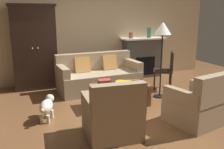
# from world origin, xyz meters

# --- Properties ---
(ground_plane) EXTENTS (9.60, 9.60, 0.00)m
(ground_plane) POSITION_xyz_m (0.00, 0.00, 0.00)
(ground_plane) COLOR brown
(back_wall) EXTENTS (7.20, 0.10, 2.80)m
(back_wall) POSITION_xyz_m (0.00, 2.55, 1.40)
(back_wall) COLOR beige
(back_wall) RESTS_ON ground
(fireplace) EXTENTS (1.26, 0.48, 1.12)m
(fireplace) POSITION_xyz_m (1.55, 2.30, 0.57)
(fireplace) COLOR #4C4947
(fireplace) RESTS_ON ground
(armoire) EXTENTS (1.06, 0.57, 2.00)m
(armoire) POSITION_xyz_m (-1.40, 2.22, 1.00)
(armoire) COLOR black
(armoire) RESTS_ON ground
(couch) EXTENTS (1.97, 0.98, 0.86)m
(couch) POSITION_xyz_m (-0.03, 1.50, 0.32)
(couch) COLOR tan
(couch) RESTS_ON ground
(coffee_table) EXTENTS (1.10, 0.60, 0.42)m
(coffee_table) POSITION_xyz_m (0.05, 0.36, 0.37)
(coffee_table) COLOR brown
(coffee_table) RESTS_ON ground
(fruit_bowl) EXTENTS (0.32, 0.32, 0.07)m
(fruit_bowl) POSITION_xyz_m (0.11, 0.33, 0.46)
(fruit_bowl) COLOR gold
(fruit_bowl) RESTS_ON coffee_table
(book_stack) EXTENTS (0.27, 0.20, 0.12)m
(book_stack) POSITION_xyz_m (-0.25, 0.42, 0.48)
(book_stack) COLOR gray
(book_stack) RESTS_ON coffee_table
(mantel_vase_terracotta) EXTENTS (0.13, 0.13, 0.17)m
(mantel_vase_terracotta) POSITION_xyz_m (1.17, 2.28, 1.20)
(mantel_vase_terracotta) COLOR #A86042
(mantel_vase_terracotta) RESTS_ON fireplace
(mantel_vase_jade) EXTENTS (0.12, 0.12, 0.29)m
(mantel_vase_jade) POSITION_xyz_m (1.73, 2.28, 1.26)
(mantel_vase_jade) COLOR slate
(mantel_vase_jade) RESTS_ON fireplace
(armchair_near_left) EXTENTS (0.82, 0.81, 0.88)m
(armchair_near_left) POSITION_xyz_m (-0.55, -0.80, 0.32)
(armchair_near_left) COLOR #997F60
(armchair_near_left) RESTS_ON ground
(armchair_near_right) EXTENTS (0.92, 0.92, 0.88)m
(armchair_near_right) POSITION_xyz_m (0.90, -0.88, 0.32)
(armchair_near_right) COLOR #997F60
(armchair_near_right) RESTS_ON ground
(side_chair_wooden) EXTENTS (0.60, 0.60, 0.90)m
(side_chair_wooden) POSITION_xyz_m (1.54, 1.04, 0.51)
(side_chair_wooden) COLOR black
(side_chair_wooden) RESTS_ON ground
(floor_lamp) EXTENTS (0.36, 0.36, 1.62)m
(floor_lamp) POSITION_xyz_m (1.06, 0.53, 1.39)
(floor_lamp) COLOR black
(floor_lamp) RESTS_ON ground
(dog) EXTENTS (0.33, 0.54, 0.39)m
(dog) POSITION_xyz_m (-1.39, 0.16, 0.25)
(dog) COLOR beige
(dog) RESTS_ON ground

